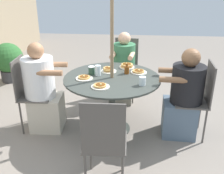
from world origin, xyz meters
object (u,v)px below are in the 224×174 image
Objects in this scene: pancake_plate_b at (108,70)px; pancake_plate_d at (84,78)px; diner_west at (183,98)px; pancake_plate_c at (139,72)px; potted_shrub at (8,60)px; patio_chair_south at (104,140)px; patio_chair_west at (199,96)px; patio_chair_east at (29,90)px; coffee_cup at (92,70)px; drinking_glass_a at (98,70)px; diner_east at (43,92)px; diner_north at (124,71)px; syrup_bottle at (127,70)px; drinking_glass_b at (142,81)px; patio_table at (112,87)px; patio_chair_north at (125,65)px; pancake_plate_a at (100,86)px; pancake_plate_e at (127,66)px.

pancake_plate_b is 0.39m from pancake_plate_d.
diner_west reaches higher than pancake_plate_c.
pancake_plate_b is 0.28× the size of potted_shrub.
patio_chair_west is (1.03, -1.05, 0.00)m from patio_chair_south.
pancake_plate_b is (0.26, -1.01, 0.21)m from patio_chair_east.
patio_chair_west reaches higher than coffee_cup.
drinking_glass_a is 0.17× the size of potted_shrub.
patio_chair_east is 2.15m from patio_chair_west.
diner_north is at bearing 130.22° from diner_east.
pancake_plate_c is 0.17m from syrup_bottle.
drinking_glass_b is (-0.16, -1.45, 0.24)m from patio_chair_east.
patio_table is at bearing 90.00° from patio_chair_south.
coffee_cup is (-0.80, 0.38, 0.29)m from diner_north.
patio_table is at bearing -108.91° from drinking_glass_a.
patio_chair_east is at bearing 100.02° from pancake_plate_c.
diner_east is 5.61× the size of pancake_plate_b.
patio_table is at bearing -109.02° from coffee_cup.
drinking_glass_b is (-0.22, -0.37, 0.18)m from patio_table.
patio_chair_south is 4.66× the size of pancake_plate_d.
patio_chair_east is 1.98m from diner_west.
pancake_plate_c is at bearing 98.22° from diner_east.
syrup_bottle is 1.05× the size of drinking_glass_a.
drinking_glass_b reaches higher than potted_shrub.
diner_east is at bearing 86.45° from pancake_plate_d.
potted_shrub is at bearing 47.30° from pancake_plate_d.
diner_east is 1.03× the size of diner_west.
patio_chair_north and patio_chair_west have the same top height.
diner_north is (0.90, -0.11, -0.11)m from patio_table.
pancake_plate_d is 2.01× the size of coffee_cup.
pancake_plate_a is 1.00× the size of pancake_plate_b.
syrup_bottle is at bearing -121.65° from potted_shrub.
pancake_plate_a is 0.53m from pancake_plate_b.
drinking_glass_a is at bearing 140.23° from pancake_plate_b.
diner_north is 8.67× the size of drinking_glass_a.
pancake_plate_c is 1.62× the size of drinking_glass_a.
drinking_glass_a is 1.27× the size of drinking_glass_b.
diner_north is at bearing -6.84° from patio_table.
patio_table is at bearing 90.00° from patio_chair_east.
patio_chair_east is 0.18m from diner_east.
potted_shrub is (1.19, 2.31, -0.35)m from pancake_plate_e.
drinking_glass_a is at bearing -109.27° from coffee_cup.
syrup_bottle reaches higher than pancake_plate_e.
patio_chair_east reaches higher than coffee_cup.
drinking_glass_a reaches higher than pancake_plate_d.
patio_table is 0.91m from diner_west.
patio_chair_north is at bearing 85.97° from patio_chair_south.
patio_chair_south is at bearing 172.81° from syrup_bottle.
syrup_bottle is at bearing 97.59° from diner_east.
patio_chair_west is at bearing -76.88° from drinking_glass_b.
diner_east is 8.62× the size of syrup_bottle.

